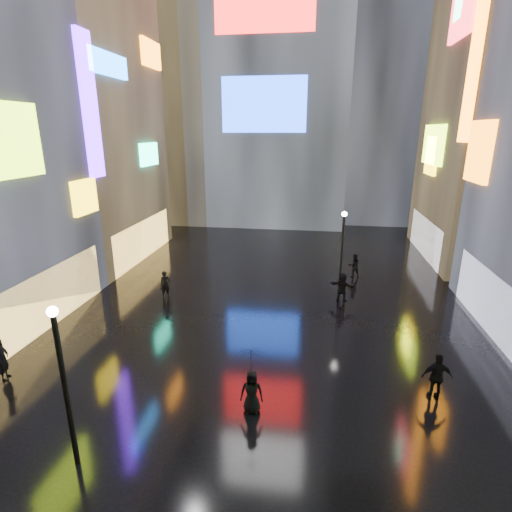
# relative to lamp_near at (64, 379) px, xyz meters

# --- Properties ---
(ground) EXTENTS (140.00, 140.00, 0.00)m
(ground) POSITION_rel_lamp_near_xyz_m (4.63, 13.87, -2.94)
(ground) COLOR black
(ground) RESTS_ON ground
(building_left_far) EXTENTS (10.28, 12.00, 22.00)m
(building_left_far) POSITION_rel_lamp_near_xyz_m (-11.35, 19.87, 8.04)
(building_left_far) COLOR black
(building_left_far) RESTS_ON ground
(tower_main) EXTENTS (16.00, 14.20, 42.00)m
(tower_main) POSITION_rel_lamp_near_xyz_m (1.63, 37.84, 18.06)
(tower_main) COLOR black
(tower_main) RESTS_ON ground
(tower_flank_right) EXTENTS (12.00, 12.00, 34.00)m
(tower_flank_right) POSITION_rel_lamp_near_xyz_m (13.63, 39.87, 14.06)
(tower_flank_right) COLOR black
(tower_flank_right) RESTS_ON ground
(tower_flank_left) EXTENTS (10.00, 10.00, 26.00)m
(tower_flank_left) POSITION_rel_lamp_near_xyz_m (-9.37, 35.87, 10.06)
(tower_flank_left) COLOR black
(tower_flank_left) RESTS_ON ground
(lamp_near) EXTENTS (0.30, 0.30, 5.20)m
(lamp_near) POSITION_rel_lamp_near_xyz_m (0.00, 0.00, 0.00)
(lamp_near) COLOR black
(lamp_near) RESTS_ON ground
(lamp_far) EXTENTS (0.30, 0.30, 5.20)m
(lamp_far) POSITION_rel_lamp_near_xyz_m (8.53, 14.50, 0.00)
(lamp_far) COLOR black
(lamp_far) RESTS_ON ground
(pedestrian_3) EXTENTS (1.11, 0.50, 1.86)m
(pedestrian_3) POSITION_rel_lamp_near_xyz_m (11.61, 4.85, -2.01)
(pedestrian_3) COLOR black
(pedestrian_3) RESTS_ON ground
(pedestrian_4) EXTENTS (0.84, 0.58, 1.65)m
(pedestrian_4) POSITION_rel_lamp_near_xyz_m (4.90, 3.07, -2.12)
(pedestrian_4) COLOR black
(pedestrian_4) RESTS_ON ground
(pedestrian_5) EXTENTS (1.68, 1.04, 1.73)m
(pedestrian_5) POSITION_rel_lamp_near_xyz_m (8.62, 13.56, -2.08)
(pedestrian_5) COLOR black
(pedestrian_5) RESTS_ON ground
(pedestrian_6) EXTENTS (0.71, 0.63, 1.64)m
(pedestrian_6) POSITION_rel_lamp_near_xyz_m (-1.90, 12.54, -2.13)
(pedestrian_6) COLOR black
(pedestrian_6) RESTS_ON ground
(pedestrian_7) EXTENTS (0.89, 0.75, 1.63)m
(pedestrian_7) POSITION_rel_lamp_near_xyz_m (9.66, 17.86, -2.13)
(pedestrian_7) COLOR black
(pedestrian_7) RESTS_ON ground
(umbrella_2) EXTENTS (1.40, 1.40, 0.90)m
(umbrella_2) POSITION_rel_lamp_near_xyz_m (4.90, 3.07, -0.84)
(umbrella_2) COLOR black
(umbrella_2) RESTS_ON pedestrian_4
(pedestrian_8) EXTENTS (0.62, 0.76, 1.80)m
(pedestrian_8) POSITION_rel_lamp_near_xyz_m (-5.34, 3.57, -2.04)
(pedestrian_8) COLOR black
(pedestrian_8) RESTS_ON ground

